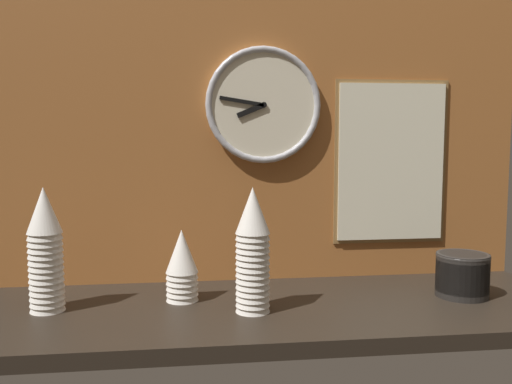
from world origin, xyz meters
The scene contains 8 objects.
ground_plane centered at (0.00, 0.00, -2.00)cm, with size 160.00×56.00×4.00cm, color black.
wall_tiled_back centered at (0.00, 26.50, 52.50)cm, with size 160.00×3.00×105.00cm.
cup_stack_far_left centered at (-60.05, 1.13, 15.98)cm, with size 8.79×8.79×31.96cm.
cup_stack_center centered at (-7.93, -6.04, 15.98)cm, with size 8.79×8.79×31.96cm.
cup_stack_center_left centered at (-25.86, 5.75, 9.77)cm, with size 8.79×8.79×19.54cm.
bowl_stack_far_right centered at (51.72, -0.07, 6.36)cm, with size 14.55×14.55×12.19cm.
wall_clock centered at (-1.15, 23.47, 53.91)cm, with size 34.97×2.70×34.97cm.
menu_board centered at (39.57, 24.35, 36.43)cm, with size 36.43×1.32×51.31cm.
Camera 1 is at (-23.83, -139.43, 44.45)cm, focal length 38.00 mm.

